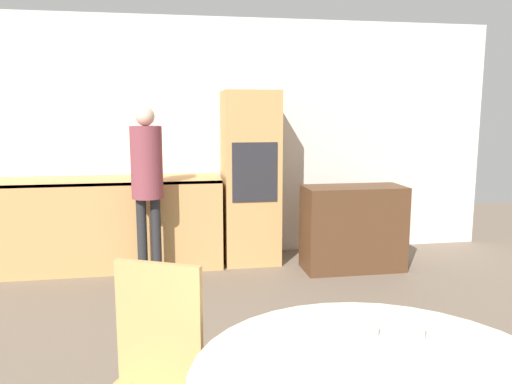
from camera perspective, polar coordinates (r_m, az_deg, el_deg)
name	(u,v)px	position (r m, az deg, el deg)	size (l,w,h in m)	color
wall_back	(214,139)	(5.55, -4.87, 6.04)	(6.41, 0.05, 2.60)	silver
kitchen_counter	(104,223)	(5.34, -16.97, -3.36)	(2.38, 0.60, 0.93)	tan
oven_unit	(250,178)	(5.30, -0.67, 1.67)	(0.57, 0.59, 1.81)	tan
sideboard	(353,228)	(5.17, 11.04, -4.07)	(1.01, 0.45, 0.86)	#51331E
chair_far_left	(150,375)	(2.17, -12.00, -19.81)	(0.53, 0.53, 0.99)	tan
person_standing	(147,174)	(4.73, -12.35, 2.04)	(0.29, 0.29, 1.64)	#262628
cup	(416,331)	(2.04, 17.83, -14.86)	(0.07, 0.07, 0.08)	silver
bowl_near	(357,329)	(2.05, 11.44, -15.12)	(0.17, 0.17, 0.04)	silver
bowl_centre	(453,362)	(1.90, 21.58, -17.66)	(0.12, 0.12, 0.04)	silver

